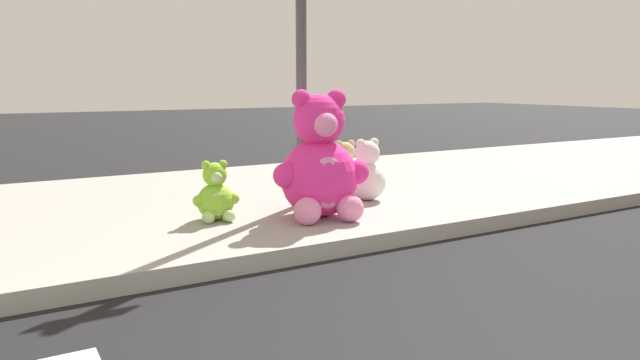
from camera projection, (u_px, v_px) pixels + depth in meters
sidewalk at (187, 208)px, 6.34m from camera, size 28.00×4.40×0.15m
sign_pole at (301, 40)px, 5.86m from camera, size 0.56×0.11×3.20m
plush_pink_large at (320, 167)px, 5.50m from camera, size 0.92×0.85×1.21m
plush_white at (366, 175)px, 6.36m from camera, size 0.52×0.47×0.68m
plush_tan at (344, 171)px, 6.85m from camera, size 0.47×0.41×0.61m
plush_lime at (216, 196)px, 5.42m from camera, size 0.43×0.39×0.56m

